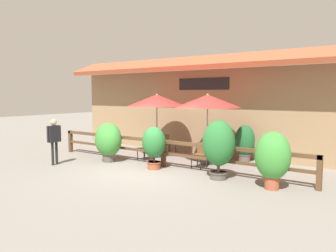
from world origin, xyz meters
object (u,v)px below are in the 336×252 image
potted_plant_broad_leaf (154,144)px  pedestrian (54,136)px  potted_plant_entrance_palm (219,145)px  chair_near_streetside (146,147)px  potted_plant_small_flowering (108,141)px  patio_umbrella_middle (208,101)px  potted_plant_corner_fern (245,142)px  dining_table_near (157,143)px  potted_plant_tall_tropical (273,157)px  chair_middle_wallside (215,148)px  dining_table_middle (207,149)px  chair_near_wallside (168,143)px  patio_umbrella_near (157,100)px  chair_middle_streetside (200,154)px

potted_plant_broad_leaf → pedestrian: pedestrian is taller
potted_plant_entrance_palm → pedestrian: bearing=-164.3°
potted_plant_broad_leaf → chair_near_streetside: bearing=139.0°
potted_plant_broad_leaf → potted_plant_small_flowering: potted_plant_small_flowering is taller
patio_umbrella_middle → potted_plant_corner_fern: bearing=53.3°
dining_table_near → potted_plant_tall_tropical: bearing=-19.4°
chair_middle_wallside → pedestrian: pedestrian is taller
dining_table_middle → chair_middle_wallside: bearing=91.8°
dining_table_near → chair_near_wallside: bearing=84.9°
patio_umbrella_near → pedestrian: 4.17m
patio_umbrella_near → dining_table_near: size_ratio=2.98×
chair_near_wallside → chair_middle_wallside: size_ratio=1.00×
chair_near_wallside → chair_middle_streetside: bearing=163.6°
dining_table_middle → pedestrian: bearing=-143.3°
potted_plant_broad_leaf → potted_plant_corner_fern: size_ratio=1.04×
potted_plant_entrance_palm → chair_near_wallside: bearing=145.6°
chair_near_streetside → potted_plant_tall_tropical: (5.36, -1.17, 0.38)m
patio_umbrella_near → chair_middle_wallside: 3.02m
potted_plant_tall_tropical → potted_plant_small_flowering: 6.24m
potted_plant_entrance_palm → patio_umbrella_middle: bearing=127.7°
chair_near_wallside → potted_plant_broad_leaf: 2.82m
potted_plant_entrance_palm → potted_plant_broad_leaf: bearing=-178.5°
patio_umbrella_middle → potted_plant_small_flowering: 4.01m
chair_middle_streetside → potted_plant_corner_fern: potted_plant_corner_fern is taller
pedestrian → chair_middle_streetside: bearing=119.6°
potted_plant_corner_fern → chair_near_streetside: bearing=-150.0°
chair_middle_wallside → potted_plant_small_flowering: bearing=44.9°
chair_near_streetside → potted_plant_broad_leaf: (1.27, -1.11, 0.37)m
potted_plant_tall_tropical → dining_table_near: bearing=160.6°
chair_near_streetside → dining_table_middle: chair_near_streetside is taller
chair_middle_wallside → potted_plant_tall_tropical: (3.00, -2.47, 0.38)m
patio_umbrella_middle → dining_table_middle: size_ratio=2.98×
potted_plant_broad_leaf → potted_plant_entrance_palm: bearing=1.5°
patio_umbrella_middle → pedestrian: size_ratio=1.54×
patio_umbrella_near → potted_plant_broad_leaf: 2.65m
chair_near_wallside → chair_middle_streetside: same height
patio_umbrella_near → dining_table_near: patio_umbrella_near is taller
potted_plant_corner_fern → potted_plant_small_flowering: bearing=-144.0°
patio_umbrella_near → chair_near_streetside: patio_umbrella_near is taller
dining_table_middle → chair_middle_streetside: bearing=-83.0°
chair_near_streetside → potted_plant_entrance_palm: 3.87m
chair_middle_streetside → potted_plant_corner_fern: bearing=68.7°
chair_near_streetside → potted_plant_small_flowering: potted_plant_small_flowering is taller
potted_plant_broad_leaf → potted_plant_small_flowering: bearing=-179.2°
dining_table_near → pedestrian: (-2.10, -3.38, 0.51)m
patio_umbrella_near → dining_table_middle: 2.93m
chair_near_streetside → potted_plant_broad_leaf: potted_plant_broad_leaf is taller
chair_middle_streetside → pedestrian: 5.30m
dining_table_middle → pedestrian: pedestrian is taller
potted_plant_broad_leaf → potted_plant_corner_fern: bearing=56.0°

